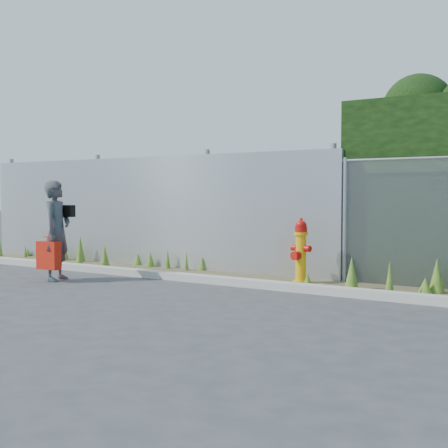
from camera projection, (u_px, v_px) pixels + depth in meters
ground at (188, 307)px, 7.20m from camera, size 80.00×80.00×0.00m
curb at (254, 284)px, 8.74m from camera, size 16.00×0.22×0.12m
weed_strip at (287, 275)px, 9.19m from camera, size 16.00×1.25×0.55m
corrugated_fence at (140, 211)px, 11.38m from camera, size 8.50×0.21×2.30m
fire_hydrant at (301, 252)px, 9.04m from camera, size 0.36×0.32×1.07m
woman at (57, 231)px, 9.40m from camera, size 0.57×0.71×1.68m
red_tote_bag at (49, 255)px, 9.27m from camera, size 0.42×0.15×0.55m
black_shoulder_bag at (68, 211)px, 9.53m from camera, size 0.27×0.11×0.20m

